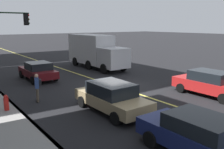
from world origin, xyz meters
TOP-DOWN VIEW (x-y plane):
  - ground at (0.00, 0.00)m, footprint 200.00×200.00m
  - curb_edge at (0.00, 7.07)m, footprint 80.00×0.16m
  - lane_stripe_center at (0.00, 0.00)m, footprint 80.00×0.16m
  - car_navy at (-9.17, 3.45)m, footprint 4.58×1.93m
  - car_maroon at (5.55, 3.62)m, footprint 4.29×1.98m
  - car_red at (-5.17, -3.30)m, footprint 4.40×1.91m
  - car_tan at (-3.86, 3.23)m, footprint 4.45×2.00m
  - truck_white at (7.49, -3.04)m, footprint 7.85×2.46m
  - pedestrian_with_backpack at (-0.07, 5.67)m, footprint 0.44×0.45m
  - traffic_light_mast at (5.76, 6.05)m, footprint 0.28×3.52m
  - fire_hydrant at (-0.94, 7.59)m, footprint 0.24×0.24m

SIDE VIEW (x-z plane):
  - ground at x=0.00m, z-range 0.00..0.00m
  - lane_stripe_center at x=0.00m, z-range 0.00..0.01m
  - curb_edge at x=0.00m, z-range 0.00..0.15m
  - fire_hydrant at x=-0.94m, z-range 0.00..0.94m
  - car_maroon at x=5.55m, z-range 0.01..1.43m
  - car_navy at x=-9.17m, z-range 0.02..1.45m
  - car_tan at x=-3.86m, z-range 0.02..1.51m
  - car_red at x=-5.17m, z-range 0.02..1.57m
  - pedestrian_with_backpack at x=-0.07m, z-range 0.13..1.75m
  - truck_white at x=7.49m, z-range 0.08..3.39m
  - traffic_light_mast at x=5.76m, z-range 1.00..6.48m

